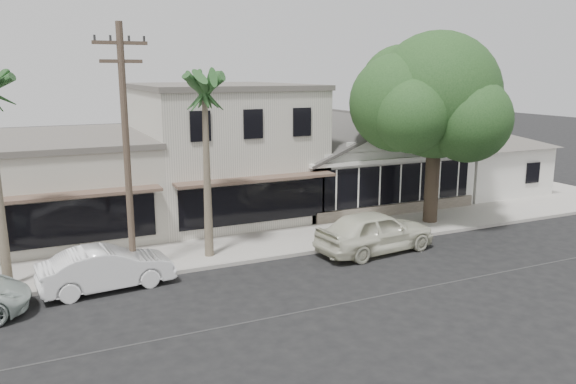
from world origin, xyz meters
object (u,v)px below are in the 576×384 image
car_0 (375,231)px  car_1 (107,268)px  shade_tree (431,99)px  utility_pole (126,147)px

car_0 → car_1: car_0 is taller
car_1 → shade_tree: size_ratio=0.49×
utility_pole → shade_tree: shade_tree is taller
car_0 → shade_tree: bearing=-66.0°
utility_pole → car_1: size_ratio=2.00×
utility_pole → car_0: (9.64, -1.11, -3.90)m
utility_pole → car_1: utility_pole is taller
shade_tree → car_0: bearing=-149.9°
car_1 → shade_tree: (15.46, 2.32, 5.35)m
utility_pole → shade_tree: bearing=6.6°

